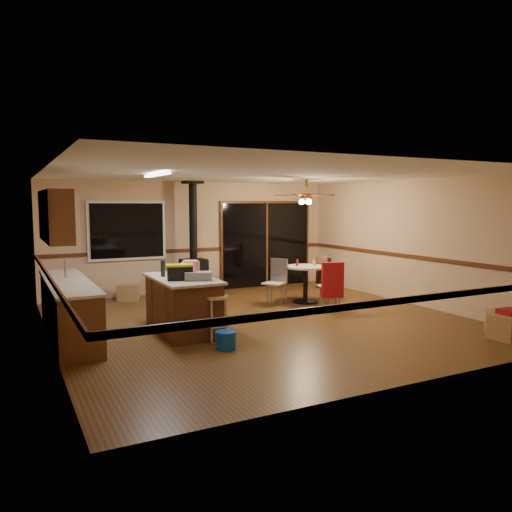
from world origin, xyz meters
TOP-DOWN VIEW (x-y plane):
  - floor at (0.00, 0.00)m, footprint 7.00×7.00m
  - ceiling at (0.00, 0.00)m, footprint 7.00×7.00m
  - wall_back at (0.00, 3.50)m, footprint 7.00×0.00m
  - wall_front at (0.00, -3.50)m, footprint 7.00×0.00m
  - wall_left at (-3.50, 0.00)m, footprint 0.00×7.00m
  - wall_right at (3.50, 0.00)m, footprint 0.00×7.00m
  - chair_rail at (0.00, 0.00)m, footprint 7.00×7.00m
  - window at (-1.60, 3.45)m, footprint 1.72×0.10m
  - sliding_door at (1.90, 3.45)m, footprint 2.52×0.10m
  - lower_cabinets at (-3.20, 0.50)m, footprint 0.60×3.00m
  - countertop at (-3.20, 0.50)m, footprint 0.64×3.04m
  - upper_cabinets at (-3.33, 0.70)m, footprint 0.35×2.00m
  - kitchen_island at (-1.50, 0.00)m, footprint 0.88×1.68m
  - wood_stove at (-0.20, 3.05)m, footprint 0.55×0.50m
  - ceiling_fan at (1.61, 1.15)m, footprint 0.24×0.24m
  - fluorescent_strip at (-1.80, 0.30)m, footprint 0.10×1.20m
  - toolbox_grey at (-1.37, -0.40)m, footprint 0.48×0.36m
  - toolbox_black at (-1.62, -0.24)m, footprint 0.43×0.29m
  - toolbox_yellow_lid at (-1.62, -0.24)m, footprint 0.45×0.30m
  - box_on_island at (-1.18, 0.46)m, footprint 0.27×0.34m
  - bottle_dark at (-1.75, 0.23)m, footprint 0.09×0.09m
  - bottle_pink at (-1.18, 0.30)m, footprint 0.07×0.07m
  - bottle_white at (-1.34, 0.46)m, footprint 0.08×0.08m
  - bar_stool at (-1.21, -0.71)m, footprint 0.39×0.39m
  - blue_bucket at (-1.27, -1.22)m, footprint 0.40×0.40m
  - dining_table at (1.61, 1.15)m, footprint 0.87×0.87m
  - glass_red at (1.46, 1.25)m, footprint 0.07×0.07m
  - glass_cream at (1.79, 1.10)m, footprint 0.06×0.06m
  - chair_left at (1.00, 1.30)m, footprint 0.55×0.55m
  - chair_near at (1.67, 0.27)m, footprint 0.52×0.55m
  - chair_right at (2.13, 1.20)m, footprint 0.47×0.44m
  - box_under_window at (-1.69, 3.10)m, footprint 0.54×0.49m
  - box_corner_a at (2.85, -2.74)m, footprint 0.52×0.44m
  - box_corner_b at (3.10, -2.46)m, footprint 0.59×0.57m
  - box_small_red at (2.85, -2.74)m, footprint 0.33×0.27m

SIDE VIEW (x-z plane):
  - floor at x=0.00m, z-range 0.00..0.00m
  - blue_bucket at x=-1.27m, z-range 0.00..0.26m
  - box_under_window at x=-1.69m, z-range 0.00..0.35m
  - box_corner_b at x=3.10m, z-range 0.00..0.37m
  - box_corner_a at x=2.85m, z-range 0.00..0.39m
  - bar_stool at x=-1.21m, z-range 0.00..0.69m
  - lower_cabinets at x=-3.20m, z-range 0.00..0.86m
  - box_small_red at x=2.85m, z-range 0.39..0.48m
  - kitchen_island at x=-1.50m, z-range 0.00..0.90m
  - dining_table at x=1.61m, z-range 0.14..0.92m
  - chair_left at x=1.00m, z-range 0.33..0.85m
  - chair_near at x=1.67m, z-range 0.25..0.95m
  - chair_right at x=2.13m, z-range 0.25..0.95m
  - wood_stove at x=-0.20m, z-range -0.53..1.99m
  - glass_cream at x=1.79m, z-range 0.78..0.90m
  - glass_red at x=1.46m, z-range 0.78..0.93m
  - countertop at x=-3.20m, z-range 0.86..0.90m
  - toolbox_grey at x=-1.37m, z-range 0.90..1.03m
  - bottle_white at x=-1.34m, z-range 0.90..1.09m
  - chair_rail at x=0.00m, z-range 0.96..1.04m
  - box_on_island at x=-1.18m, z-range 0.90..1.11m
  - toolbox_black at x=-1.62m, z-range 0.90..1.12m
  - bottle_pink at x=-1.18m, z-range 0.90..1.12m
  - bottle_dark at x=-1.75m, z-range 0.90..1.16m
  - sliding_door at x=1.90m, z-range 0.00..2.10m
  - toolbox_yellow_lid at x=-1.62m, z-range 1.12..1.15m
  - wall_back at x=0.00m, z-range -2.20..4.80m
  - wall_front at x=0.00m, z-range -2.20..4.80m
  - wall_left at x=-3.50m, z-range -2.20..4.80m
  - wall_right at x=3.50m, z-range -2.20..4.80m
  - window at x=-1.60m, z-range 0.84..2.16m
  - upper_cabinets at x=-3.33m, z-range 1.50..2.30m
  - ceiling_fan at x=1.61m, z-range 1.94..2.49m
  - fluorescent_strip at x=-1.80m, z-range 2.54..2.58m
  - ceiling at x=0.00m, z-range 2.60..2.60m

